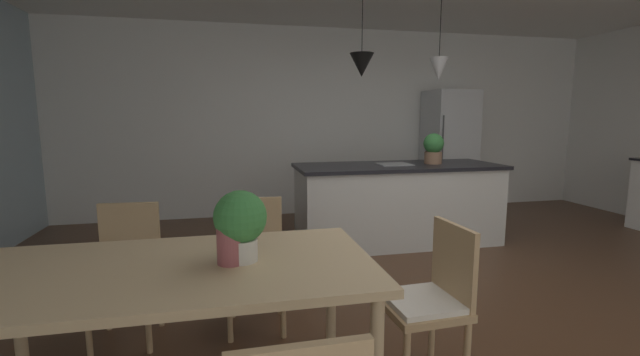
# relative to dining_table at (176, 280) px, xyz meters

# --- Properties ---
(ground_plane) EXTENTS (10.00, 8.40, 0.04)m
(ground_plane) POSITION_rel_dining_table_xyz_m (1.92, 0.91, -0.71)
(ground_plane) COLOR #4C301E
(wall_back_kitchen) EXTENTS (10.00, 0.12, 2.70)m
(wall_back_kitchen) POSITION_rel_dining_table_xyz_m (1.92, 4.17, 0.66)
(wall_back_kitchen) COLOR white
(wall_back_kitchen) RESTS_ON ground_plane
(dining_table) EXTENTS (1.83, 0.95, 0.76)m
(dining_table) POSITION_rel_dining_table_xyz_m (0.00, 0.00, 0.00)
(dining_table) COLOR #D1B284
(dining_table) RESTS_ON ground_plane
(chair_kitchen_end) EXTENTS (0.42, 0.42, 0.87)m
(chair_kitchen_end) POSITION_rel_dining_table_xyz_m (1.29, 0.00, -0.21)
(chair_kitchen_end) COLOR tan
(chair_kitchen_end) RESTS_ON ground_plane
(chair_far_right) EXTENTS (0.42, 0.42, 0.87)m
(chair_far_right) POSITION_rel_dining_table_xyz_m (0.42, 0.84, -0.21)
(chair_far_right) COLOR tan
(chair_far_right) RESTS_ON ground_plane
(chair_far_left) EXTENTS (0.42, 0.42, 0.87)m
(chair_far_left) POSITION_rel_dining_table_xyz_m (-0.41, 0.84, -0.21)
(chair_far_left) COLOR tan
(chair_far_left) RESTS_ON ground_plane
(kitchen_island) EXTENTS (2.30, 0.88, 0.91)m
(kitchen_island) POSITION_rel_dining_table_xyz_m (2.12, 2.43, -0.23)
(kitchen_island) COLOR silver
(kitchen_island) RESTS_ON ground_plane
(refrigerator) EXTENTS (0.65, 0.67, 1.82)m
(refrigerator) POSITION_rel_dining_table_xyz_m (3.50, 3.77, 0.22)
(refrigerator) COLOR silver
(refrigerator) RESTS_ON ground_plane
(pendant_over_island_main) EXTENTS (0.26, 0.26, 0.85)m
(pendant_over_island_main) POSITION_rel_dining_table_xyz_m (1.67, 2.43, 1.29)
(pendant_over_island_main) COLOR black
(pendant_over_island_aux) EXTENTS (0.21, 0.21, 0.86)m
(pendant_over_island_aux) POSITION_rel_dining_table_xyz_m (2.57, 2.43, 1.27)
(pendant_over_island_aux) COLOR black
(potted_plant_on_island) EXTENTS (0.23, 0.23, 0.35)m
(potted_plant_on_island) POSITION_rel_dining_table_xyz_m (2.54, 2.43, 0.39)
(potted_plant_on_island) COLOR #8C664C
(potted_plant_on_island) RESTS_ON kitchen_island
(potted_plant_on_table) EXTENTS (0.25, 0.25, 0.34)m
(potted_plant_on_table) POSITION_rel_dining_table_xyz_m (0.30, 0.00, 0.26)
(potted_plant_on_table) COLOR beige
(potted_plant_on_table) RESTS_ON dining_table
(vase_on_dining_table) EXTENTS (0.13, 0.13, 0.24)m
(vase_on_dining_table) POSITION_rel_dining_table_xyz_m (0.25, -0.02, 0.19)
(vase_on_dining_table) COLOR #994C51
(vase_on_dining_table) RESTS_ON dining_table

